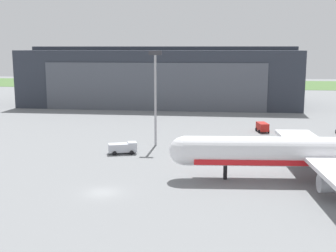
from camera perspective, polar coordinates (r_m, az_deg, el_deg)
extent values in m
plane|color=slate|center=(58.08, -8.43, -8.54)|extent=(440.00, 440.00, 0.00)
cube|color=#496C37|center=(229.28, 3.31, 5.47)|extent=(440.00, 56.00, 0.08)
cube|color=#2D333D|center=(148.75, -0.73, 6.39)|extent=(86.76, 37.84, 17.69)
cube|color=#4C515B|center=(130.07, -1.88, 5.07)|extent=(65.94, 0.30, 14.15)
cube|color=#2D333D|center=(148.44, -0.74, 10.03)|extent=(86.76, 9.08, 1.20)
cylinder|color=silver|center=(64.97, 18.71, -3.19)|extent=(37.51, 7.21, 4.19)
sphere|color=silver|center=(62.35, 2.01, -3.20)|extent=(4.02, 4.02, 4.02)
cube|color=red|center=(65.24, 18.65, -4.18)|extent=(34.54, 7.01, 0.73)
cube|color=silver|center=(74.37, 17.18, -1.88)|extent=(7.34, 17.46, 0.56)
cylinder|color=gray|center=(73.19, 16.79, -3.22)|extent=(4.15, 2.62, 2.30)
cylinder|color=gray|center=(57.80, 20.84, -6.97)|extent=(4.15, 2.62, 2.30)
cylinder|color=black|center=(63.38, 7.42, -5.96)|extent=(0.56, 0.56, 2.02)
cylinder|color=black|center=(68.18, 19.26, -5.30)|extent=(0.56, 0.56, 2.02)
cylinder|color=black|center=(64.15, 20.39, -6.33)|extent=(0.56, 0.56, 2.02)
cube|color=#B7BCC6|center=(78.29, -4.66, -2.67)|extent=(2.07, 2.42, 1.65)
cube|color=#B7BCC6|center=(78.09, -6.46, -2.81)|extent=(3.89, 3.02, 1.44)
cylinder|color=black|center=(77.37, -4.73, -3.45)|extent=(0.79, 0.48, 0.74)
cylinder|color=black|center=(79.53, -4.91, -3.08)|extent=(0.79, 0.48, 0.74)
cylinder|color=black|center=(77.11, -6.92, -3.54)|extent=(0.79, 0.48, 0.74)
cylinder|color=black|center=(79.28, -7.04, -3.16)|extent=(0.79, 0.48, 0.74)
cylinder|color=black|center=(103.02, 20.96, -0.65)|extent=(0.63, 0.91, 0.88)
cube|color=#AD1E19|center=(101.13, 11.92, 0.05)|extent=(2.16, 1.75, 1.67)
cube|color=#AD1E19|center=(99.24, 12.25, -0.15)|extent=(2.41, 2.96, 1.67)
cylinder|color=black|center=(101.48, 12.49, -0.41)|extent=(0.40, 0.76, 0.72)
cylinder|color=black|center=(100.88, 11.35, -0.43)|extent=(0.40, 0.76, 0.72)
cylinder|color=black|center=(99.22, 12.90, -0.67)|extent=(0.40, 0.76, 0.72)
cylinder|color=black|center=(98.61, 11.73, -0.69)|extent=(0.40, 0.76, 0.72)
cylinder|color=#99999E|center=(83.02, -1.64, 3.26)|extent=(0.44, 0.44, 17.14)
cube|color=#333338|center=(82.44, -1.67, 9.46)|extent=(2.40, 0.50, 0.80)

